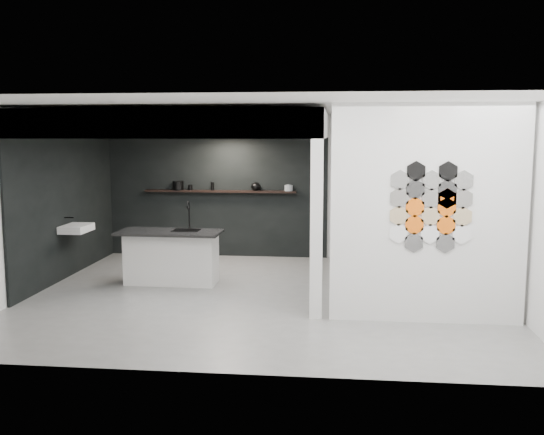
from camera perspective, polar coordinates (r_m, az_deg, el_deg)
The scene contains 17 objects.
floor at distance 9.17m, azimuth -0.83°, elevation -7.42°, with size 7.00×6.00×0.01m, color slate.
partition_panel at distance 7.93m, azimuth 14.43°, elevation 0.30°, with size 2.45×0.15×2.80m, color silver.
bay_clad_back at distance 12.05m, azimuth -5.28°, elevation 1.93°, with size 4.40×0.04×2.35m, color black.
bay_clad_left at distance 10.85m, azimuth -18.68°, elevation 0.90°, with size 0.04×4.00×2.35m, color black.
bulkhead at distance 10.06m, azimuth -7.61°, elevation 8.58°, with size 4.40×4.00×0.40m, color silver.
corner_column at distance 7.88m, azimuth 4.21°, elevation -1.17°, with size 0.16×0.16×2.35m, color silver.
fascia_beam at distance 8.21m, azimuth -10.81°, elevation 8.70°, with size 4.40×0.16×0.40m, color silver.
wall_basin at distance 10.62m, azimuth -17.93°, elevation -0.98°, with size 0.40×0.60×0.12m, color silver.
display_shelf at distance 11.91m, azimuth -4.92°, elevation 2.47°, with size 3.00×0.15×0.04m, color black.
kitchen_island at distance 9.95m, azimuth -9.44°, elevation -3.62°, with size 1.67×0.76×1.33m.
stockpot at distance 12.09m, azimuth -8.83°, elevation 3.00°, with size 0.21×0.21×0.17m, color black.
kettle at distance 11.79m, azimuth -1.54°, elevation 2.94°, with size 0.19×0.19×0.16m, color black.
glass_bowl at distance 11.72m, azimuth 1.58°, elevation 2.79°, with size 0.16×0.16×0.11m, color gray.
glass_vase at distance 11.72m, azimuth 1.58°, elevation 2.82°, with size 0.09×0.09×0.12m, color gray.
bottle_dark at distance 11.93m, azimuth -5.63°, elevation 2.95°, with size 0.06×0.06×0.16m, color black.
utensil_cup at distance 12.03m, azimuth -7.70°, elevation 2.83°, with size 0.08×0.08×0.10m, color black.
hex_tile_cluster at distance 7.84m, azimuth 14.78°, elevation 0.97°, with size 1.04×0.02×1.16m.
Camera 1 is at (1.07, -8.78, 2.40)m, focal length 40.00 mm.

